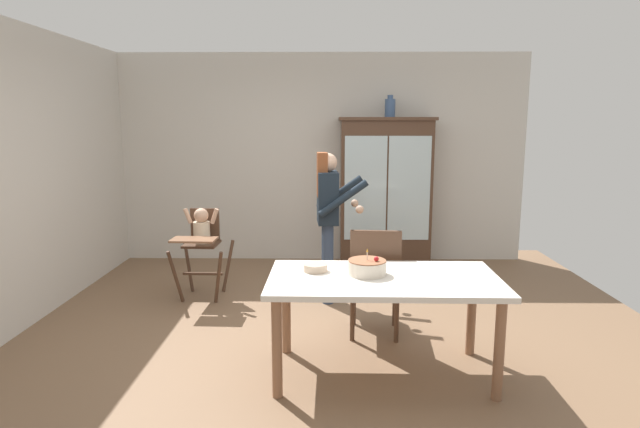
{
  "coord_description": "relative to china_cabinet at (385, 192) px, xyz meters",
  "views": [
    {
      "loc": [
        0.1,
        -4.33,
        1.84
      ],
      "look_at": [
        0.02,
        0.7,
        0.95
      ],
      "focal_mm": 29.64,
      "sensor_mm": 36.0,
      "label": 1
    }
  ],
  "objects": [
    {
      "name": "birthday_cake",
      "position": [
        -0.45,
        -3.0,
        -0.15
      ],
      "size": [
        0.28,
        0.28,
        0.19
      ],
      "color": "beige",
      "rests_on": "dining_table"
    },
    {
      "name": "dining_chair_far_side",
      "position": [
        -0.33,
        -2.39,
        -0.39
      ],
      "size": [
        0.47,
        0.47,
        0.96
      ],
      "rotation": [
        0.0,
        0.0,
        3.06
      ],
      "color": "#4C3323",
      "rests_on": "ground_plane"
    },
    {
      "name": "dining_table",
      "position": [
        -0.33,
        -3.05,
        -0.3
      ],
      "size": [
        1.66,
        0.9,
        0.74
      ],
      "color": "silver",
      "rests_on": "ground_plane"
    },
    {
      "name": "adult_person",
      "position": [
        -0.73,
        -1.44,
        0.02
      ],
      "size": [
        0.52,
        0.51,
        1.53
      ],
      "rotation": [
        0.0,
        0.0,
        1.64
      ],
      "color": "#33425B",
      "rests_on": "ground_plane"
    },
    {
      "name": "wall_back",
      "position": [
        -0.83,
        0.26,
        0.4
      ],
      "size": [
        5.32,
        0.06,
        2.7
      ],
      "primitive_type": "cube",
      "color": "beige",
      "rests_on": "ground_plane"
    },
    {
      "name": "china_cabinet",
      "position": [
        0.0,
        0.0,
        0.0
      ],
      "size": [
        1.2,
        0.48,
        1.88
      ],
      "color": "#4C3323",
      "rests_on": "ground_plane"
    },
    {
      "name": "serving_bowl",
      "position": [
        -0.82,
        -2.92,
        -0.18
      ],
      "size": [
        0.18,
        0.18,
        0.05
      ],
      "primitive_type": "cylinder",
      "color": "#C6AD93",
      "rests_on": "dining_table"
    },
    {
      "name": "ground_plane",
      "position": [
        -0.83,
        -2.37,
        -0.95
      ],
      "size": [
        6.24,
        6.24,
        0.0
      ],
      "primitive_type": "plane",
      "color": "brown"
    },
    {
      "name": "ceramic_vase",
      "position": [
        0.04,
        0.0,
        1.06
      ],
      "size": [
        0.13,
        0.13,
        0.27
      ],
      "color": "#3D567F",
      "rests_on": "china_cabinet"
    },
    {
      "name": "high_chair_with_toddler",
      "position": [
        -2.05,
        -1.34,
        -0.29
      ],
      "size": [
        0.59,
        0.7,
        0.95
      ],
      "rotation": [
        0.0,
        0.0,
        -0.04
      ],
      "color": "#4C3323",
      "rests_on": "ground_plane"
    },
    {
      "name": "wall_left",
      "position": [
        -3.46,
        -2.37,
        0.4
      ],
      "size": [
        0.06,
        5.32,
        2.7
      ],
      "primitive_type": "cube",
      "color": "beige",
      "rests_on": "ground_plane"
    }
  ]
}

